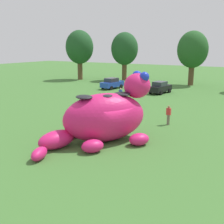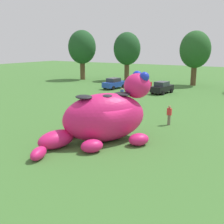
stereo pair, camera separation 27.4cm
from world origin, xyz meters
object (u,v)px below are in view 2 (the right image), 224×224
at_px(giant_inflatable_creature, 105,117).
at_px(car_blue, 114,83).
at_px(car_red, 141,85).
at_px(car_black, 162,87).
at_px(spectator_wandering, 169,115).
at_px(spectator_by_cars, 122,95).

bearing_deg(giant_inflatable_creature, car_blue, 119.48).
xyz_separation_m(car_red, car_black, (3.87, -1.13, 0.00)).
xyz_separation_m(car_blue, car_black, (8.26, -0.34, 0.00)).
height_order(giant_inflatable_creature, car_red, giant_inflatable_creature).
distance_m(car_red, car_black, 4.03).
height_order(car_black, spectator_wandering, car_black).
bearing_deg(spectator_wandering, car_black, 113.75).
bearing_deg(car_red, spectator_by_cars, -78.06).
relative_size(giant_inflatable_creature, car_red, 2.29).
relative_size(car_blue, car_red, 1.04).
distance_m(car_blue, spectator_by_cars, 10.88).
distance_m(spectator_by_cars, spectator_wandering, 11.08).
height_order(giant_inflatable_creature, car_blue, giant_inflatable_creature).
xyz_separation_m(car_red, spectator_by_cars, (2.03, -9.58, -0.01)).
relative_size(car_red, car_black, 0.97).
height_order(spectator_by_cars, spectator_wandering, same).
relative_size(car_blue, spectator_by_cars, 2.51).
relative_size(spectator_by_cars, spectator_wandering, 1.00).
bearing_deg(giant_inflatable_creature, spectator_wandering, 68.98).
bearing_deg(car_blue, car_red, 10.23).
bearing_deg(car_red, car_blue, -169.77).
bearing_deg(car_red, spectator_wandering, -57.22).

